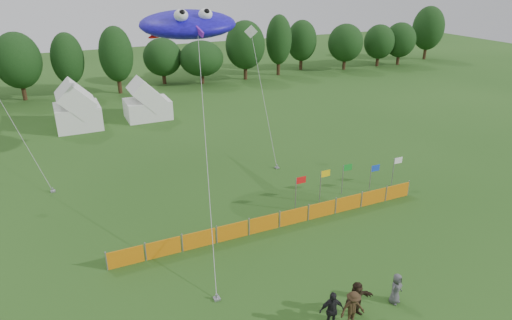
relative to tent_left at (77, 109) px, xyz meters
name	(u,v)px	position (x,y,z in m)	size (l,w,h in m)	color
ground	(312,313)	(6.92, -31.94, -1.86)	(160.00, 160.00, 0.00)	#234C16
treeline	(136,56)	(8.53, 12.99, 2.32)	(104.57, 8.78, 8.36)	#382314
tent_left	(77,109)	(0.00, 0.00, 0.00)	(4.19, 4.19, 3.69)	white
tent_right	(147,103)	(6.80, 0.25, -0.26)	(4.50, 3.60, 3.18)	white
barrier_fence	(279,220)	(8.98, -24.77, -1.36)	(19.90, 0.06, 1.00)	orange
flag_row	(347,177)	(15.02, -23.08, -0.41)	(8.73, 0.67, 2.28)	gray
spectator_c	(353,309)	(8.08, -33.30, -1.00)	(1.11, 0.64, 1.72)	#342414
spectator_d	(332,311)	(7.14, -33.08, -0.93)	(1.10, 0.46, 1.87)	black
spectator_e	(396,289)	(10.76, -32.94, -1.10)	(0.75, 0.49, 1.54)	#47484C
spectator_f	(357,299)	(8.58, -32.89, -0.99)	(1.63, 0.52, 1.76)	black
stingray_kite	(186,24)	(7.34, -13.39, 8.90)	(8.25, 24.51, 12.00)	#1E10E4
small_kite_white	(259,73)	(13.52, -12.34, 4.67)	(1.57, 7.02, 10.09)	white
small_kite_dark	(4,108)	(-5.13, -11.36, 3.78)	(4.21, 4.87, 10.46)	black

